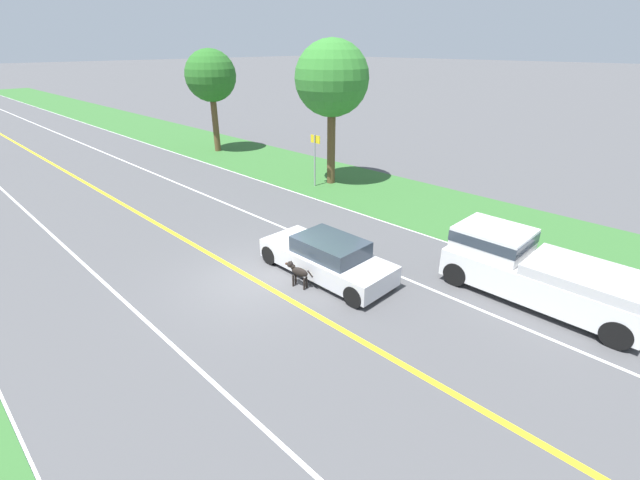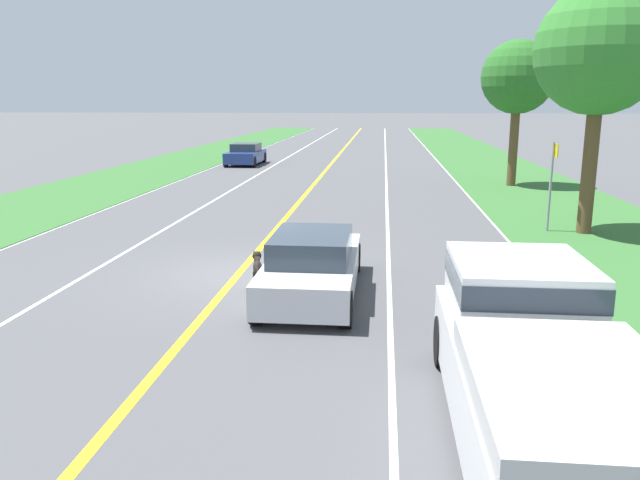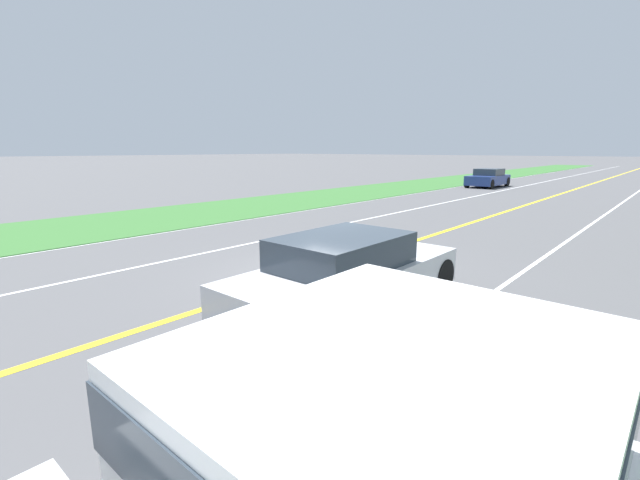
# 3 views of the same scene
# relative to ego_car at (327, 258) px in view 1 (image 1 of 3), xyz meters

# --- Properties ---
(ground_plane) EXTENTS (400.00, 400.00, 0.00)m
(ground_plane) POSITION_rel_ego_car_xyz_m (-1.90, 1.44, -0.63)
(ground_plane) COLOR #4C4C4F
(centre_divider_line) EXTENTS (0.18, 160.00, 0.01)m
(centre_divider_line) POSITION_rel_ego_car_xyz_m (-1.90, 1.44, -0.62)
(centre_divider_line) COLOR yellow
(centre_divider_line) RESTS_ON ground
(lane_edge_line_right) EXTENTS (0.14, 160.00, 0.01)m
(lane_edge_line_right) POSITION_rel_ego_car_xyz_m (5.10, 1.44, -0.62)
(lane_edge_line_right) COLOR white
(lane_edge_line_right) RESTS_ON ground
(lane_dash_same_dir) EXTENTS (0.10, 160.00, 0.01)m
(lane_dash_same_dir) POSITION_rel_ego_car_xyz_m (1.60, 1.44, -0.62)
(lane_dash_same_dir) COLOR white
(lane_dash_same_dir) RESTS_ON ground
(lane_dash_oncoming) EXTENTS (0.10, 160.00, 0.01)m
(lane_dash_oncoming) POSITION_rel_ego_car_xyz_m (-5.40, 1.44, -0.62)
(lane_dash_oncoming) COLOR white
(lane_dash_oncoming) RESTS_ON ground
(grass_verge_right) EXTENTS (6.00, 160.00, 0.03)m
(grass_verge_right) POSITION_rel_ego_car_xyz_m (8.10, 1.44, -0.61)
(grass_verge_right) COLOR #33662D
(grass_verge_right) RESTS_ON ground
(ego_car) EXTENTS (1.84, 4.67, 1.33)m
(ego_car) POSITION_rel_ego_car_xyz_m (0.00, 0.00, 0.00)
(ego_car) COLOR silver
(ego_car) RESTS_ON ground
(dog) EXTENTS (0.36, 1.02, 0.82)m
(dog) POSITION_rel_ego_car_xyz_m (-1.19, 0.13, -0.10)
(dog) COLOR black
(dog) RESTS_ON ground
(pickup_truck) EXTENTS (2.07, 5.45, 1.85)m
(pickup_truck) POSITION_rel_ego_car_xyz_m (3.30, -5.26, 0.31)
(pickup_truck) COLOR silver
(pickup_truck) RESTS_ON ground
(roadside_tree_right_near) EXTENTS (3.72, 3.72, 7.25)m
(roadside_tree_right_near) POSITION_rel_ego_car_xyz_m (7.54, 6.90, 4.71)
(roadside_tree_right_near) COLOR brown
(roadside_tree_right_near) RESTS_ON ground
(roadside_tree_right_far) EXTENTS (3.36, 3.36, 6.71)m
(roadside_tree_right_far) POSITION_rel_ego_car_xyz_m (7.49, 17.85, 4.35)
(roadside_tree_right_far) COLOR brown
(roadside_tree_right_far) RESTS_ON ground
(street_sign) EXTENTS (0.11, 0.64, 2.75)m
(street_sign) POSITION_rel_ego_car_xyz_m (6.52, 7.10, 1.09)
(street_sign) COLOR gray
(street_sign) RESTS_ON ground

